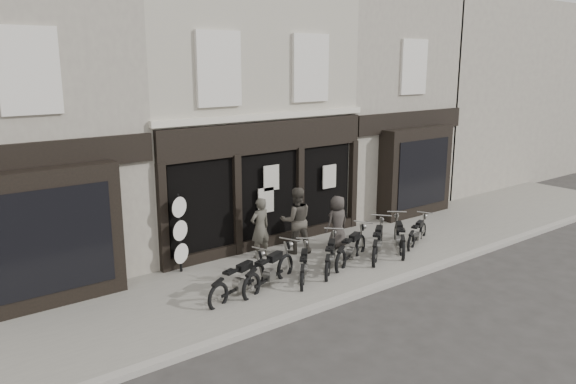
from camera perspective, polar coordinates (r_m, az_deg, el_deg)
ground_plane at (r=15.10m, az=4.69°, el=-8.68°), size 90.00×90.00×0.00m
pavement at (r=15.70m, az=2.46°, el=-7.53°), size 30.00×4.20×0.12m
kerb at (r=14.25m, az=8.13°, el=-9.86°), size 30.00×0.25×0.13m
central_building at (r=18.89m, az=-7.45°, el=8.43°), size 7.30×6.22×8.34m
neighbour_left at (r=16.57m, az=-26.74°, el=6.35°), size 5.60×6.73×8.34m
neighbour_right at (r=22.72m, az=6.74°, el=9.13°), size 5.60×6.73×8.34m
filler_right at (r=29.06m, az=18.33°, el=9.55°), size 11.00×6.00×8.20m
motorcycle_0 at (r=13.67m, az=-5.01°, el=-9.22°), size 2.08×0.99×1.04m
motorcycle_1 at (r=14.15m, az=-1.88°, el=-8.30°), size 2.14×1.11×1.08m
motorcycle_2 at (r=14.67m, az=1.63°, el=-7.75°), size 1.49×1.58×0.93m
motorcycle_3 at (r=15.32m, az=4.33°, el=-6.76°), size 1.70×1.57×1.00m
motorcycle_4 at (r=15.88m, az=6.44°, el=-6.00°), size 2.03×1.18×1.04m
motorcycle_5 at (r=16.47m, az=9.09°, el=-5.33°), size 1.92×1.60×1.08m
motorcycle_6 at (r=17.11m, az=11.25°, el=-4.75°), size 1.66×1.77×1.04m
motorcycle_7 at (r=17.81m, az=13.00°, el=-4.31°), size 1.78×1.02×0.91m
man_left at (r=15.94m, az=-2.85°, el=-3.66°), size 0.66×0.45×1.75m
man_centre at (r=16.31m, az=0.83°, el=-2.89°), size 1.17×1.06×1.95m
man_right at (r=16.87m, az=5.03°, el=-3.03°), size 0.78×0.52×1.59m
advert_sign_post at (r=15.08m, az=-10.91°, el=-4.49°), size 0.52×0.35×2.25m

